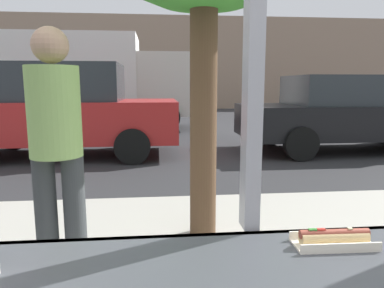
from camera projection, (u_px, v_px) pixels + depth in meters
The scene contains 8 objects.
ground_plane at pixel (169, 140), 9.12m from camera, with size 60.00×60.00×0.00m, color #2D2D30.
sidewalk_strip at pixel (197, 257), 2.83m from camera, with size 16.00×2.80×0.12m, color #B2ADA3.
building_facade_far at pixel (161, 63), 20.99m from camera, with size 28.00×1.20×5.26m, color gray.
hotdog_tray_near at pixel (334, 238), 1.04m from camera, with size 0.24×0.10×0.05m.
parked_car_red at pixel (64, 110), 7.00m from camera, with size 4.35×1.96×1.80m.
parked_car_black at pixel (349, 113), 7.58m from camera, with size 4.59×2.00×1.59m.
box_truck at pixel (77, 79), 11.13m from camera, with size 6.97×2.44×2.89m.
pedestrian at pixel (56, 142), 2.24m from camera, with size 0.32×0.32×1.63m.
Camera 1 is at (-0.30, -1.03, 1.40)m, focal length 33.58 mm.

